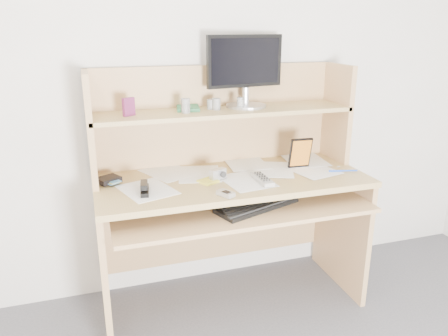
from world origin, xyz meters
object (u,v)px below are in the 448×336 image
object	(u,v)px
keyboard	(257,205)
tv_remote	(262,179)
monitor	(245,69)
desk	(227,182)
game_case	(300,153)

from	to	relation	value
keyboard	tv_remote	size ratio (longest dim) A/B	2.35
tv_remote	monitor	xyz separation A→B (m)	(0.02, 0.32, 0.52)
desk	tv_remote	world-z (taller)	desk
keyboard	game_case	bearing A→B (deg)	12.63
keyboard	tv_remote	bearing A→B (deg)	34.28
keyboard	monitor	distance (m)	0.74
desk	keyboard	size ratio (longest dim) A/B	3.06
game_case	desk	bearing A→B (deg)	175.30
tv_remote	game_case	distance (m)	0.32
keyboard	tv_remote	world-z (taller)	tv_remote
tv_remote	monitor	world-z (taller)	monitor
keyboard	desk	bearing A→B (deg)	83.55
monitor	keyboard	bearing A→B (deg)	-108.38
desk	keyboard	bearing A→B (deg)	-76.55
desk	tv_remote	xyz separation A→B (m)	(0.12, -0.19, 0.07)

